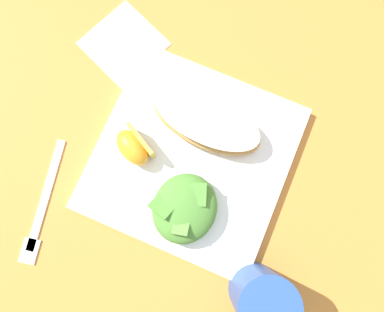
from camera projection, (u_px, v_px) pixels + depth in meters
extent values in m
plane|color=#C67A33|center=(192.00, 159.00, 0.53)|extent=(3.00, 3.00, 0.00)
cube|color=white|center=(192.00, 158.00, 0.52)|extent=(0.28, 0.28, 0.02)
ellipsoid|color=tan|center=(204.00, 120.00, 0.51)|extent=(0.09, 0.17, 0.03)
ellipsoid|color=brown|center=(204.00, 118.00, 0.50)|extent=(0.08, 0.16, 0.01)
ellipsoid|color=beige|center=(204.00, 117.00, 0.49)|extent=(0.08, 0.17, 0.01)
ellipsoid|color=#4C8433|center=(185.00, 208.00, 0.48)|extent=(0.10, 0.09, 0.04)
cube|color=#336023|center=(178.00, 220.00, 0.47)|extent=(0.04, 0.04, 0.01)
cube|color=#4C8433|center=(194.00, 221.00, 0.47)|extent=(0.03, 0.03, 0.02)
cube|color=#4C8433|center=(161.00, 207.00, 0.46)|extent=(0.03, 0.04, 0.02)
cube|color=#4C8433|center=(199.00, 194.00, 0.47)|extent=(0.04, 0.03, 0.01)
cube|color=#5B8E3D|center=(182.00, 224.00, 0.46)|extent=(0.04, 0.03, 0.02)
ellipsoid|color=orange|center=(132.00, 148.00, 0.49)|extent=(0.06, 0.07, 0.04)
cube|color=gold|center=(141.00, 141.00, 0.50)|extent=(0.03, 0.05, 0.03)
cube|color=white|center=(123.00, 43.00, 0.56)|extent=(0.14, 0.14, 0.00)
cube|color=silver|center=(46.00, 194.00, 0.52)|extent=(0.17, 0.04, 0.01)
cube|color=silver|center=(29.00, 251.00, 0.50)|extent=(0.04, 0.03, 0.01)
cylinder|color=#284CA3|center=(261.00, 298.00, 0.44)|extent=(0.08, 0.08, 0.11)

